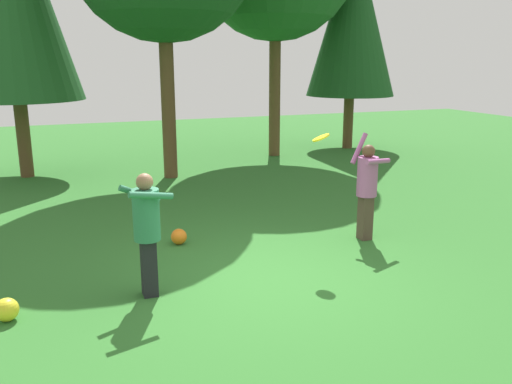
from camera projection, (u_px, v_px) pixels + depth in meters
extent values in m
plane|color=#2D6B28|center=(263.00, 279.00, 7.47)|extent=(40.00, 40.00, 0.00)
cube|color=#4C382D|center=(365.00, 217.00, 9.07)|extent=(0.19, 0.22, 0.76)
cylinder|color=#A85693|center=(367.00, 177.00, 8.89)|extent=(0.34, 0.34, 0.66)
sphere|color=brown|center=(369.00, 151.00, 8.79)|extent=(0.21, 0.21, 0.21)
cylinder|color=#A85693|center=(378.00, 161.00, 8.68)|extent=(0.56, 0.26, 0.12)
cylinder|color=#A85693|center=(359.00, 148.00, 8.93)|extent=(0.38, 0.20, 0.51)
cube|color=black|center=(149.00, 268.00, 6.90)|extent=(0.19, 0.22, 0.76)
cylinder|color=#2D7551|center=(146.00, 215.00, 6.73)|extent=(0.34, 0.34, 0.66)
sphere|color=#8C6647|center=(145.00, 182.00, 6.62)|extent=(0.21, 0.21, 0.21)
cylinder|color=#2D7551|center=(140.00, 194.00, 6.84)|extent=(0.55, 0.19, 0.31)
cylinder|color=#2D7551|center=(151.00, 195.00, 6.49)|extent=(0.57, 0.19, 0.17)
cylinder|color=yellow|center=(321.00, 138.00, 7.99)|extent=(0.34, 0.35, 0.13)
sphere|color=yellow|center=(7.00, 310.00, 6.27)|extent=(0.28, 0.28, 0.28)
sphere|color=orange|center=(179.00, 237.00, 8.86)|extent=(0.26, 0.26, 0.26)
cylinder|color=brown|center=(20.00, 107.00, 13.53)|extent=(0.34, 0.34, 3.59)
cylinder|color=brown|center=(349.00, 100.00, 18.02)|extent=(0.33, 0.33, 3.23)
cone|color=#19471E|center=(353.00, 15.00, 17.35)|extent=(2.90, 2.90, 5.16)
cylinder|color=brown|center=(168.00, 93.00, 13.38)|extent=(0.35, 0.35, 4.28)
cylinder|color=brown|center=(275.00, 84.00, 16.49)|extent=(0.35, 0.35, 4.44)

